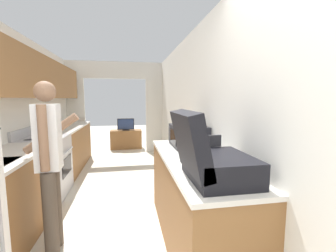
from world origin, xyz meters
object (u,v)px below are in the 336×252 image
(suitcase, at_px, (209,158))
(book_stack, at_px, (192,155))
(microwave, at_px, (188,136))
(range_oven, at_px, (45,166))
(television, at_px, (126,125))
(tv_cabinet, at_px, (126,139))
(person, at_px, (49,163))
(knife, at_px, (50,132))

(suitcase, distance_m, book_stack, 0.62)
(book_stack, bearing_deg, microwave, 79.04)
(range_oven, distance_m, television, 3.41)
(book_stack, relative_size, tv_cabinet, 0.29)
(range_oven, height_order, tv_cabinet, range_oven)
(range_oven, height_order, person, person)
(book_stack, bearing_deg, television, 98.31)
(tv_cabinet, bearing_deg, book_stack, -81.77)
(tv_cabinet, distance_m, television, 0.46)
(book_stack, xyz_separation_m, television, (-0.69, 4.74, -0.22))
(microwave, bearing_deg, book_stack, -100.96)
(microwave, height_order, knife, microwave)
(range_oven, height_order, book_stack, range_oven)
(range_oven, xyz_separation_m, tv_cabinet, (1.21, 3.22, -0.19))
(person, bearing_deg, television, -12.45)
(television, bearing_deg, tv_cabinet, 90.00)
(suitcase, xyz_separation_m, microwave, (0.16, 1.17, -0.03))
(suitcase, xyz_separation_m, knife, (-1.94, 2.74, -0.15))
(microwave, bearing_deg, suitcase, -97.79)
(range_oven, xyz_separation_m, knife, (-0.08, 0.57, 0.46))
(book_stack, height_order, knife, book_stack)
(tv_cabinet, bearing_deg, suitcase, -83.20)
(suitcase, distance_m, television, 5.39)
(person, height_order, book_stack, person)
(suitcase, relative_size, microwave, 1.09)
(range_oven, bearing_deg, knife, 98.39)
(range_oven, relative_size, book_stack, 3.95)
(knife, bearing_deg, television, 60.85)
(range_oven, distance_m, person, 1.56)
(person, bearing_deg, tv_cabinet, -12.37)
(suitcase, xyz_separation_m, television, (-0.64, 5.34, -0.35))
(range_oven, bearing_deg, microwave, -26.43)
(range_oven, bearing_deg, tv_cabinet, 69.39)
(range_oven, height_order, microwave, microwave)
(range_oven, xyz_separation_m, microwave, (2.01, -1.00, 0.59))
(suitcase, height_order, microwave, suitcase)
(person, relative_size, tv_cabinet, 1.81)
(person, bearing_deg, knife, 13.26)
(suitcase, distance_m, microwave, 1.18)
(book_stack, bearing_deg, knife, 132.92)
(book_stack, bearing_deg, person, 173.33)
(suitcase, height_order, book_stack, suitcase)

